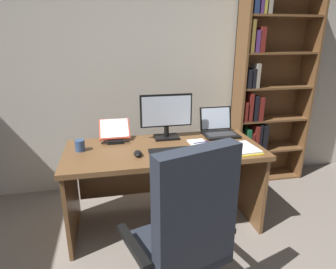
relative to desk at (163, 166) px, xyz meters
The scene contains 13 objects.
wall_back 1.09m from the desk, 94.29° to the left, with size 5.69×0.12×2.52m, color beige.
desk is the anchor object (origin of this frame).
bookshelf 1.49m from the desk, 25.36° to the left, with size 0.84×0.28×2.19m.
office_chair 0.95m from the desk, 93.02° to the right, with size 0.70×0.62×1.10m.
monitor 0.44m from the desk, 67.35° to the left, with size 0.47×0.16×0.40m.
laptop 0.65m from the desk, 15.93° to the left, with size 0.31×0.30×0.24m.
keyboard 0.31m from the desk, 72.28° to the right, with size 0.42×0.15×0.02m, color black.
computer_mouse 0.38m from the desk, 138.06° to the right, with size 0.06×0.10×0.04m, color black.
reading_stand_with_book 0.53m from the desk, 150.51° to the left, with size 0.27×0.28×0.16m.
open_binder 0.59m from the desk, 28.29° to the right, with size 0.53×0.32×0.02m.
notepad 0.38m from the desk, ahead, with size 0.15×0.21×0.01m, color white.
pen 0.40m from the desk, ahead, with size 0.01×0.01×0.14m, color navy.
coffee_mug 0.72m from the desk, behind, with size 0.08×0.08×0.09m, color #334C7A.
Camera 1 is at (-0.36, -0.74, 1.60)m, focal length 30.53 mm.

